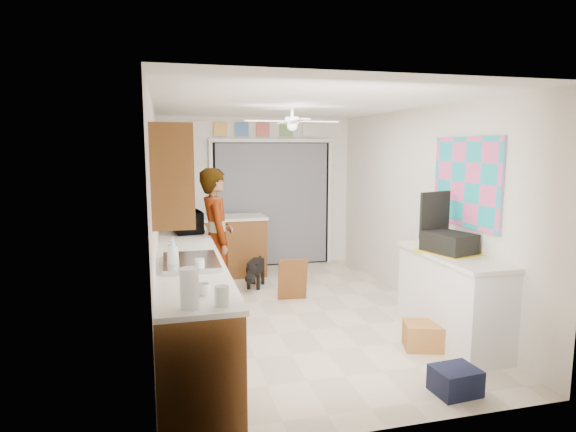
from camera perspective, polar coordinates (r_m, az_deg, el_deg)
floor at (r=6.00m, az=0.96°, el=-11.49°), size 5.00×5.00×0.00m
ceiling at (r=5.66m, az=1.03°, el=13.07°), size 5.00×5.00×0.00m
wall_back at (r=8.12m, az=-3.67°, el=2.76°), size 3.20×0.00×3.20m
wall_front at (r=3.39m, az=12.27°, el=-5.16°), size 3.20×0.00×3.20m
wall_left at (r=5.50m, az=-15.31°, el=-0.14°), size 0.00×5.00×5.00m
wall_right at (r=6.31m, az=15.16°, el=0.91°), size 0.00×5.00×5.00m
left_base_cabinets at (r=5.67m, az=-11.94°, el=-8.06°), size 0.60×4.80×0.90m
left_countertop at (r=5.56m, az=-11.98°, el=-3.40°), size 0.62×4.80×0.04m
upper_cabinets at (r=5.65m, az=-13.86°, el=5.74°), size 0.32×4.00×0.80m
sink_basin at (r=4.57m, az=-11.45°, el=-5.44°), size 0.50×0.76×0.06m
faucet at (r=4.55m, az=-13.88°, el=-4.37°), size 0.03×0.03×0.22m
peninsula_base at (r=7.67m, az=-6.60°, el=-3.65°), size 1.00×0.60×0.90m
peninsula_top at (r=7.59m, az=-6.66°, el=-0.17°), size 1.04×0.64×0.04m
back_opening_recess at (r=8.16m, az=-1.89°, el=1.39°), size 2.00×0.06×2.10m
curtain_panel at (r=8.12m, az=-1.83°, el=1.36°), size 1.90×0.03×2.05m
door_trim_left at (r=7.97m, az=-9.02°, el=1.13°), size 0.06×0.04×2.10m
door_trim_right at (r=8.41m, az=4.96°, el=1.57°), size 0.06×0.04×2.10m
door_trim_head at (r=8.07m, az=-1.88°, el=8.93°), size 2.10×0.04×0.06m
header_frame_0 at (r=7.97m, az=-8.01°, el=10.16°), size 0.22×0.02×0.22m
header_frame_1 at (r=8.01m, az=-5.49°, el=10.19°), size 0.22×0.02×0.22m
header_frame_2 at (r=8.08m, az=-2.99°, el=10.20°), size 0.22×0.02×0.22m
header_frame_3 at (r=8.16m, az=-0.19°, el=10.19°), size 0.22×0.02×0.22m
header_frame_4 at (r=8.27m, az=2.54°, el=10.16°), size 0.22×0.02×0.22m
route66_sign at (r=7.94m, az=-10.56°, el=10.11°), size 0.22×0.02×0.26m
right_counter_base at (r=5.34m, az=18.85°, el=-9.34°), size 0.50×1.40×0.90m
right_counter_top at (r=5.22m, az=19.00°, el=-4.43°), size 0.54×1.44×0.04m
abstract_painting at (r=5.41m, az=20.34°, el=3.77°), size 0.03×1.15×0.95m
ceiling_fan at (r=5.84m, az=0.49°, el=11.15°), size 1.14×1.14×0.24m
microwave at (r=6.22m, az=-11.80°, el=-0.69°), size 0.41×0.54×0.27m
soap_bottle at (r=4.44m, az=-13.49°, el=-4.23°), size 0.11×0.11×0.29m
cup at (r=3.63m, az=-10.06°, el=-8.56°), size 0.14×0.14×0.09m
jar_a at (r=3.37m, az=-7.83°, el=-9.38°), size 0.12×0.12×0.14m
jar_b at (r=4.26m, az=-10.41°, el=-5.80°), size 0.11×0.11×0.12m
paper_towel_roll at (r=3.33m, az=-11.60°, el=-8.41°), size 0.15×0.15×0.28m
suitcase at (r=5.23m, az=18.53°, el=-3.00°), size 0.48×0.56×0.21m
suitcase_rim at (r=5.25m, az=18.48°, el=-4.18°), size 0.58×0.68×0.02m
suitcase_lid at (r=5.43m, az=17.00°, el=0.15°), size 0.41×0.14×0.50m
cardboard_box at (r=5.19m, az=15.98°, el=-13.48°), size 0.50×0.43×0.26m
navy_crate at (r=4.42m, az=19.21°, el=-17.94°), size 0.38×0.32×0.22m
cabinet_door_panel at (r=6.39m, az=0.55°, el=-7.52°), size 0.40×0.19×0.57m
man at (r=6.08m, az=-8.49°, el=-2.66°), size 0.45×0.66×1.77m
dog at (r=7.03m, az=-3.84°, el=-6.64°), size 0.45×0.61×0.44m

